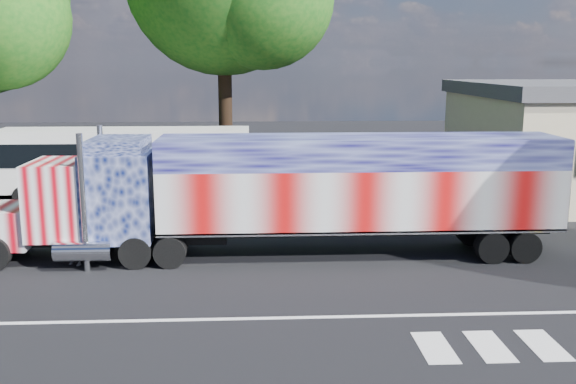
{
  "coord_description": "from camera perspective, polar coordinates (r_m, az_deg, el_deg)",
  "views": [
    {
      "loc": [
        -1.04,
        -17.58,
        6.06
      ],
      "look_at": [
        0.0,
        3.0,
        1.9
      ],
      "focal_mm": 40.0,
      "sensor_mm": 36.0,
      "label": 1
    }
  ],
  "objects": [
    {
      "name": "ground",
      "position": [
        18.62,
        0.47,
        -7.58
      ],
      "size": [
        100.0,
        100.0,
        0.0
      ],
      "primitive_type": "plane",
      "color": "black"
    },
    {
      "name": "lane_markings",
      "position": [
        15.33,
        7.86,
        -11.97
      ],
      "size": [
        30.0,
        2.67,
        0.01
      ],
      "color": "silver",
      "rests_on": "ground"
    },
    {
      "name": "semi_truck",
      "position": [
        20.11,
        -0.36,
        0.07
      ],
      "size": [
        19.19,
        3.03,
        4.09
      ],
      "color": "black",
      "rests_on": "ground"
    },
    {
      "name": "coach_bus",
      "position": [
        29.39,
        -14.26,
        2.45
      ],
      "size": [
        11.01,
        2.56,
        3.2
      ],
      "color": "silver",
      "rests_on": "ground"
    },
    {
      "name": "woman",
      "position": [
        20.55,
        -18.5,
        -3.95
      ],
      "size": [
        0.71,
        0.6,
        1.65
      ],
      "primitive_type": "imported",
      "rotation": [
        0.0,
        0.0,
        -0.4
      ],
      "color": "slate",
      "rests_on": "ground"
    }
  ]
}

